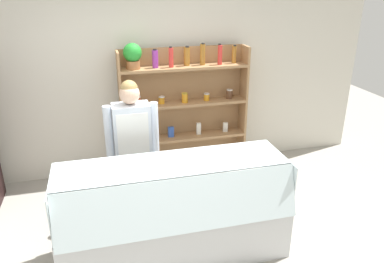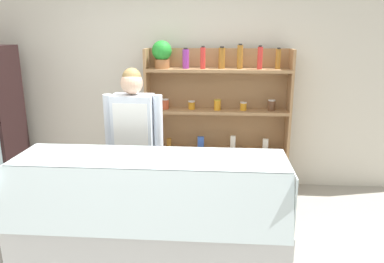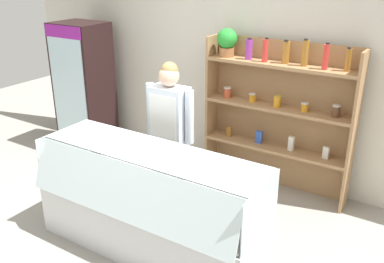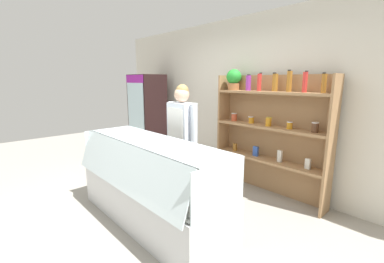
# 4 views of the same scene
# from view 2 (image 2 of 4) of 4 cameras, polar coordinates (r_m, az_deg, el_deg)

# --- Properties ---
(back_wall) EXTENTS (6.80, 0.10, 2.70)m
(back_wall) POSITION_cam_2_polar(r_m,az_deg,el_deg) (4.84, -3.49, 7.69)
(back_wall) COLOR beige
(back_wall) RESTS_ON ground
(shelving_unit) EXTENTS (1.74, 0.29, 1.86)m
(shelving_unit) POSITION_cam_2_polar(r_m,az_deg,el_deg) (4.61, 3.15, 3.42)
(shelving_unit) COLOR #9E754C
(shelving_unit) RESTS_ON ground
(deli_display_case) EXTENTS (2.20, 0.78, 1.01)m
(deli_display_case) POSITION_cam_2_polar(r_m,az_deg,el_deg) (3.27, -6.22, -15.67)
(deli_display_case) COLOR silver
(deli_display_case) RESTS_ON ground
(shop_clerk) EXTENTS (0.58, 0.25, 1.64)m
(shop_clerk) POSITION_cam_2_polar(r_m,az_deg,el_deg) (3.75, -8.85, -0.76)
(shop_clerk) COLOR #383D51
(shop_clerk) RESTS_ON ground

